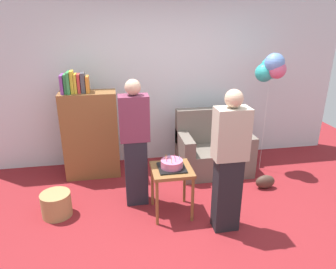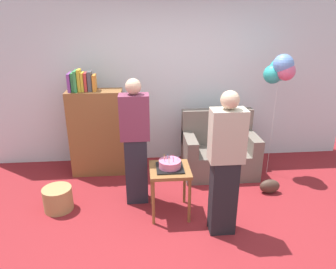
{
  "view_description": "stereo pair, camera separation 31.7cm",
  "coord_description": "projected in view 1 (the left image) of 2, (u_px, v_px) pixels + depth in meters",
  "views": [
    {
      "loc": [
        -0.78,
        -2.86,
        2.29
      ],
      "look_at": [
        -0.16,
        0.61,
        0.95
      ],
      "focal_mm": 33.12,
      "sensor_mm": 36.0,
      "label": 1
    },
    {
      "loc": [
        -0.47,
        -2.9,
        2.29
      ],
      "look_at": [
        -0.16,
        0.61,
        0.95
      ],
      "focal_mm": 33.12,
      "sensor_mm": 36.0,
      "label": 2
    }
  ],
  "objects": [
    {
      "name": "couch",
      "position": [
        213.0,
        150.0,
        4.86
      ],
      "size": [
        1.1,
        0.7,
        0.96
      ],
      "color": "#6B6056",
      "rests_on": "ground_plane"
    },
    {
      "name": "side_table",
      "position": [
        172.0,
        175.0,
        3.7
      ],
      "size": [
        0.48,
        0.48,
        0.61
      ],
      "color": "brown",
      "rests_on": "ground_plane"
    },
    {
      "name": "balloon_bunch",
      "position": [
        272.0,
        68.0,
        4.45
      ],
      "size": [
        0.4,
        0.41,
        1.83
      ],
      "color": "silver",
      "rests_on": "ground_plane"
    },
    {
      "name": "ground_plane",
      "position": [
        191.0,
        229.0,
        3.58
      ],
      "size": [
        8.0,
        8.0,
        0.0
      ],
      "primitive_type": "plane",
      "color": "maroon"
    },
    {
      "name": "handbag",
      "position": [
        265.0,
        182.0,
        4.4
      ],
      "size": [
        0.28,
        0.14,
        0.2
      ],
      "primitive_type": "ellipsoid",
      "color": "#473328",
      "rests_on": "ground_plane"
    },
    {
      "name": "person_blowing_candles",
      "position": [
        135.0,
        143.0,
        3.82
      ],
      "size": [
        0.36,
        0.22,
        1.63
      ],
      "rotation": [
        0.0,
        0.0,
        0.28
      ],
      "color": "#23232D",
      "rests_on": "ground_plane"
    },
    {
      "name": "wall_back",
      "position": [
        162.0,
        80.0,
        4.98
      ],
      "size": [
        6.0,
        0.1,
        2.7
      ],
      "primitive_type": "cube",
      "color": "silver",
      "rests_on": "ground_plane"
    },
    {
      "name": "wicker_basket",
      "position": [
        56.0,
        204.0,
        3.78
      ],
      "size": [
        0.36,
        0.36,
        0.3
      ],
      "primitive_type": "cylinder",
      "color": "#A88451",
      "rests_on": "ground_plane"
    },
    {
      "name": "person_holding_cake",
      "position": [
        229.0,
        162.0,
        3.32
      ],
      "size": [
        0.36,
        0.22,
        1.63
      ],
      "rotation": [
        0.0,
        0.0,
        3.08
      ],
      "color": "black",
      "rests_on": "ground_plane"
    },
    {
      "name": "birthday_cake",
      "position": [
        172.0,
        164.0,
        3.65
      ],
      "size": [
        0.32,
        0.32,
        0.17
      ],
      "color": "black",
      "rests_on": "side_table"
    },
    {
      "name": "bookshelf",
      "position": [
        90.0,
        133.0,
        4.59
      ],
      "size": [
        0.8,
        0.36,
        1.61
      ],
      "color": "brown",
      "rests_on": "ground_plane"
    }
  ]
}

